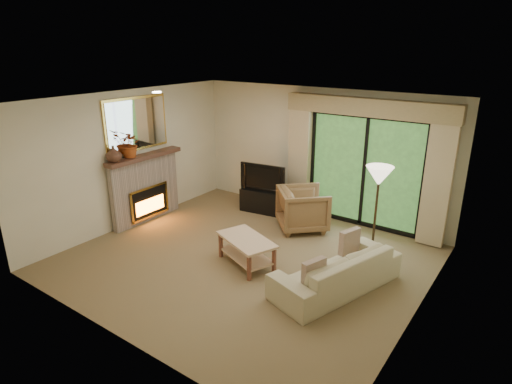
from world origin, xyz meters
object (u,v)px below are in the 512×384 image
Objects in this scene: armchair at (303,209)px; coffee_table at (247,251)px; media_console at (264,200)px; sofa at (336,270)px.

armchair is 1.77m from coffee_table.
coffee_table is (-0.04, -1.76, -0.18)m from armchair.
media_console is 0.95× the size of coffee_table.
media_console is at bearing 30.30° from armchair.
sofa is at bearing 28.94° from coffee_table.
sofa is 1.99× the size of coffee_table.
sofa is at bearing -44.74° from media_console.
sofa is 1.50m from coffee_table.
armchair is at bearing -24.25° from media_console.
media_console is 0.48× the size of sofa.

